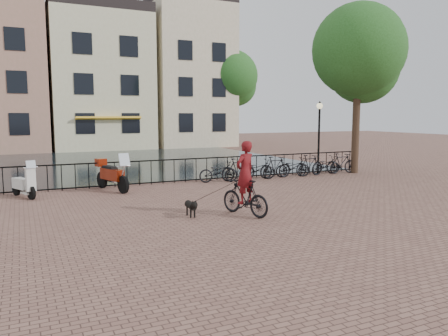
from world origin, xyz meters
name	(u,v)px	position (x,y,z in m)	size (l,w,h in m)	color
ground	(273,226)	(0.00, 0.00, 0.00)	(100.00, 100.00, 0.00)	brown
canal_water	(126,162)	(0.00, 17.30, 0.00)	(20.00, 20.00, 0.00)	black
railing	(174,171)	(0.00, 8.00, 0.50)	(20.00, 0.05, 1.02)	black
canal_house_mid	(98,80)	(0.50, 30.00, 5.90)	(8.00, 9.50, 11.80)	#C2BB93
canal_house_right	(184,74)	(8.50, 30.00, 6.65)	(7.00, 9.00, 13.30)	#BEB18D
tree_near_right	(359,50)	(9.20, 7.30, 5.97)	(4.48, 4.48, 8.24)	black
tree_far_right	(232,76)	(12.00, 27.00, 6.35)	(4.76, 4.76, 8.76)	black
lamp_post	(319,125)	(7.20, 7.60, 2.38)	(0.30, 0.30, 3.45)	black
cyclist	(245,183)	(-0.07, 1.43, 0.95)	(1.10, 1.91, 2.51)	black
dog	(191,208)	(-1.54, 1.95, 0.26)	(0.29, 0.78, 0.52)	black
motorcycle	(112,171)	(-2.75, 7.22, 0.76)	(1.14, 2.19, 1.52)	maroon
scooter	(23,178)	(-5.84, 7.13, 0.69)	(0.99, 1.53, 1.38)	silver
parked_bike_0	(219,172)	(1.80, 7.40, 0.45)	(0.60, 1.72, 0.90)	black
parked_bike_1	(238,169)	(2.75, 7.40, 0.50)	(0.47, 1.66, 1.00)	black
parked_bike_2	(257,169)	(3.70, 7.40, 0.45)	(0.60, 1.72, 0.90)	black
parked_bike_3	(275,167)	(4.65, 7.40, 0.50)	(0.47, 1.66, 1.00)	black
parked_bike_4	(293,167)	(5.60, 7.40, 0.45)	(0.60, 1.72, 0.90)	black
parked_bike_5	(310,165)	(6.55, 7.40, 0.50)	(0.47, 1.66, 1.00)	black
parked_bike_6	(326,165)	(7.50, 7.40, 0.45)	(0.60, 1.72, 0.90)	black
parked_bike_7	(341,163)	(8.45, 7.40, 0.50)	(0.47, 1.66, 1.00)	black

